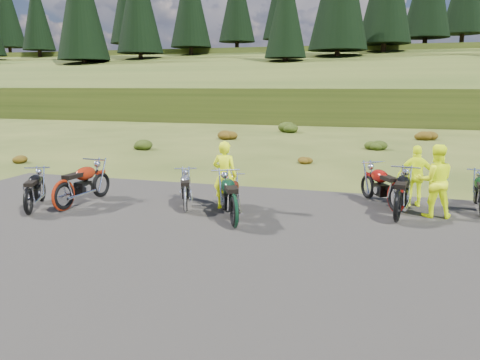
% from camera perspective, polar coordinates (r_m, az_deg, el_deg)
% --- Properties ---
extents(ground, '(300.00, 300.00, 0.00)m').
position_cam_1_polar(ground, '(11.21, 2.70, -5.59)').
color(ground, '#2E3F15').
rests_on(ground, ground).
extents(gravel_pad, '(20.00, 12.00, 0.04)m').
position_cam_1_polar(gravel_pad, '(9.38, -0.18, -9.07)').
color(gravel_pad, black).
rests_on(gravel_pad, ground).
extents(hill_slope, '(300.00, 45.97, 9.37)m').
position_cam_1_polar(hill_slope, '(60.57, 13.89, 8.14)').
color(hill_slope, '#2F4216').
rests_on(hill_slope, ground).
extents(hill_plateau, '(300.00, 90.00, 9.17)m').
position_cam_1_polar(hill_plateau, '(120.50, 15.14, 9.64)').
color(hill_plateau, '#2F4216').
rests_on(hill_plateau, ground).
extents(conifer_10, '(7.04, 7.04, 18.00)m').
position_cam_1_polar(conifer_10, '(117.88, -26.62, 18.16)').
color(conifer_10, black).
rests_on(conifer_10, ground).
extents(conifer_13, '(5.72, 5.72, 15.00)m').
position_cam_1_polar(conifer_13, '(96.09, -23.57, 18.19)').
color(conifer_13, black).
rests_on(conifer_13, ground).
extents(conifer_14, '(5.28, 5.28, 14.00)m').
position_cam_1_polar(conifer_14, '(97.48, -18.37, 18.85)').
color(conifer_14, black).
rests_on(conifer_14, ground).
extents(conifer_20, '(5.72, 5.72, 15.00)m').
position_cam_1_polar(conifer_20, '(88.36, 4.80, 20.91)').
color(conifer_20, black).
rests_on(conifer_20, ground).
extents(conifer_21, '(5.28, 5.28, 14.00)m').
position_cam_1_polar(conifer_21, '(62.20, 5.64, 20.11)').
color(conifer_21, black).
rests_on(conifer_21, ground).
extents(shrub_0, '(0.77, 0.77, 0.45)m').
position_cam_1_polar(shrub_0, '(22.10, -25.02, 2.49)').
color(shrub_0, '#5E320B').
rests_on(shrub_0, ground).
extents(shrub_1, '(1.03, 1.03, 0.61)m').
position_cam_1_polar(shrub_1, '(24.80, -11.87, 4.39)').
color(shrub_1, '#23350D').
rests_on(shrub_1, ground).
extents(shrub_2, '(1.30, 1.30, 0.77)m').
position_cam_1_polar(shrub_2, '(28.53, -1.67, 5.71)').
color(shrub_2, '#5E320B').
rests_on(shrub_2, ground).
extents(shrub_3, '(1.56, 1.56, 0.92)m').
position_cam_1_polar(shrub_3, '(32.96, 6.01, 6.58)').
color(shrub_3, '#23350D').
rests_on(shrub_3, ground).
extents(shrub_4, '(0.77, 0.77, 0.45)m').
position_cam_1_polar(shrub_4, '(20.07, 7.72, 2.66)').
color(shrub_4, '#5E320B').
rests_on(shrub_4, ground).
extents(shrub_5, '(1.03, 1.03, 0.61)m').
position_cam_1_polar(shrub_5, '(25.11, 16.11, 4.27)').
color(shrub_5, '#23350D').
rests_on(shrub_5, ground).
extents(shrub_6, '(1.30, 1.30, 0.77)m').
position_cam_1_polar(shrub_6, '(30.51, 21.64, 5.28)').
color(shrub_6, '#5E320B').
rests_on(shrub_6, ground).
extents(motorcycle_0, '(1.50, 2.14, 1.07)m').
position_cam_1_polar(motorcycle_0, '(13.16, -24.27, -4.03)').
color(motorcycle_0, black).
rests_on(motorcycle_0, ground).
extents(motorcycle_1, '(0.99, 2.41, 1.23)m').
position_cam_1_polar(motorcycle_1, '(13.23, -20.60, -3.66)').
color(motorcycle_1, maroon).
rests_on(motorcycle_1, ground).
extents(motorcycle_2, '(1.69, 2.36, 1.19)m').
position_cam_1_polar(motorcycle_2, '(10.97, -0.71, -5.98)').
color(motorcycle_2, black).
rests_on(motorcycle_2, ground).
extents(motorcycle_3, '(1.31, 2.02, 1.01)m').
position_cam_1_polar(motorcycle_3, '(12.36, -6.64, -4.03)').
color(motorcycle_3, '#ACADB1').
rests_on(motorcycle_3, ground).
extents(motorcycle_4, '(1.10, 1.95, 0.97)m').
position_cam_1_polar(motorcycle_4, '(11.70, -0.84, -4.85)').
color(motorcycle_4, '#46160B').
rests_on(motorcycle_4, ground).
extents(motorcycle_5, '(1.12, 2.38, 1.20)m').
position_cam_1_polar(motorcycle_5, '(12.01, 18.52, -5.04)').
color(motorcycle_5, black).
rests_on(motorcycle_5, ground).
extents(motorcycle_6, '(1.75, 2.32, 1.17)m').
position_cam_1_polar(motorcycle_6, '(12.87, 18.35, -3.92)').
color(motorcycle_6, maroon).
rests_on(motorcycle_6, ground).
extents(person_middle, '(0.70, 0.49, 1.82)m').
position_cam_1_polar(person_middle, '(12.41, -1.88, 0.44)').
color(person_middle, '#E7FB0D').
rests_on(person_middle, ground).
extents(person_right_a, '(0.96, 0.79, 1.83)m').
position_cam_1_polar(person_right_a, '(12.64, 22.67, -0.24)').
color(person_right_a, '#E7FB0D').
rests_on(person_right_a, ground).
extents(person_right_b, '(1.02, 0.51, 1.67)m').
position_cam_1_polar(person_right_b, '(13.59, 20.67, 0.34)').
color(person_right_b, '#E7FB0D').
rests_on(person_right_b, ground).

